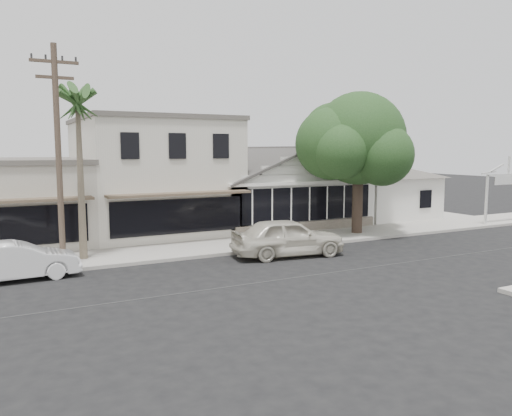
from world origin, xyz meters
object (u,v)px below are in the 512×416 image
car_0 (288,237)px  car_1 (17,261)px  arch_sign (508,177)px  utility_pole (58,153)px  shade_tree (355,142)px

car_0 → car_1: car_0 is taller
arch_sign → car_0: bearing=-174.3°
car_0 → utility_pole: bearing=87.9°
arch_sign → car_0: 18.04m
arch_sign → utility_pole: 27.45m
utility_pole → car_0: size_ratio=1.72×
car_0 → car_1: (-11.29, 1.02, -0.16)m
car_0 → shade_tree: (6.44, 3.32, 4.48)m
utility_pole → car_1: bearing=-159.0°
utility_pole → car_0: (9.59, -1.67, -3.90)m
car_0 → arch_sign: bearing=-76.6°
shade_tree → car_1: bearing=-172.6°
utility_pole → car_0: 10.49m
car_1 → shade_tree: size_ratio=0.54×
utility_pole → car_1: 4.45m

